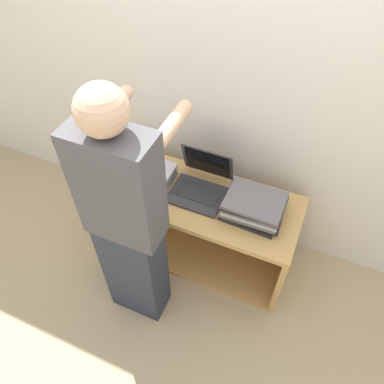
# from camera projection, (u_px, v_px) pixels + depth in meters

# --- Properties ---
(ground_plane) EXTENTS (12.00, 12.00, 0.00)m
(ground_plane) POSITION_uv_depth(u_px,v_px,m) (182.00, 278.00, 2.67)
(ground_plane) COLOR tan
(wall_back) EXTENTS (8.00, 0.05, 2.40)m
(wall_back) POSITION_uv_depth(u_px,v_px,m) (223.00, 85.00, 2.18)
(wall_back) COLOR silver
(wall_back) RESTS_ON ground_plane
(cart) EXTENTS (1.33, 0.54, 0.61)m
(cart) POSITION_uv_depth(u_px,v_px,m) (200.00, 218.00, 2.65)
(cart) COLOR tan
(cart) RESTS_ON ground_plane
(laptop_open) EXTENTS (0.34, 0.34, 0.27)m
(laptop_open) POSITION_uv_depth(u_px,v_px,m) (201.00, 184.00, 2.38)
(laptop_open) COLOR #333338
(laptop_open) RESTS_ON cart
(laptop_stack_left) EXTENTS (0.36, 0.29, 0.10)m
(laptop_stack_left) POSITION_uv_depth(u_px,v_px,m) (145.00, 174.00, 2.44)
(laptop_stack_left) COLOR gray
(laptop_stack_left) RESTS_ON cart
(laptop_stack_right) EXTENTS (0.37, 0.29, 0.14)m
(laptop_stack_right) POSITION_uv_depth(u_px,v_px,m) (254.00, 206.00, 2.23)
(laptop_stack_right) COLOR #232326
(laptop_stack_right) RESTS_ON cart
(person) EXTENTS (0.40, 0.53, 1.67)m
(person) POSITION_uv_depth(u_px,v_px,m) (127.00, 224.00, 1.95)
(person) COLOR #2D3342
(person) RESTS_ON ground_plane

